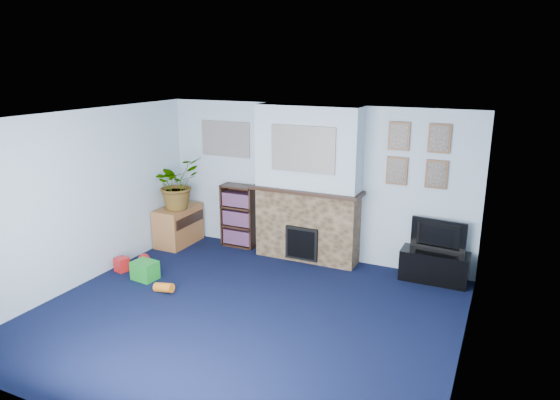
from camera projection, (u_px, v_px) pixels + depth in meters
The scene contains 26 objects.
floor at pixel (244, 315), 6.13m from camera, with size 5.00×4.50×0.01m, color black.
ceiling at pixel (240, 119), 5.49m from camera, with size 5.00×4.50×0.01m, color white.
wall_back at pixel (313, 182), 7.77m from camera, with size 5.00×0.04×2.40m, color silver.
wall_front at pixel (99, 304), 3.85m from camera, with size 5.00×0.04×2.40m, color silver.
wall_left at pixel (83, 198), 6.83m from camera, with size 0.04×4.50×2.40m, color silver.
wall_right at pixel (469, 256), 4.79m from camera, with size 0.04×4.50×2.40m, color silver.
chimney_breast at pixel (308, 186), 7.60m from camera, with size 1.72×0.50×2.40m.
collage_main at pixel (303, 149), 7.26m from camera, with size 1.00×0.03×0.68m, color gray.
collage_left at pixel (226, 139), 8.24m from camera, with size 0.90×0.03×0.58m, color gray.
portrait_tl at pixel (399, 136), 7.01m from camera, with size 0.30×0.03×0.40m, color brown.
portrait_tr at pixel (440, 139), 6.79m from camera, with size 0.30×0.03×0.40m, color brown.
portrait_bl at pixel (397, 171), 7.14m from camera, with size 0.30×0.03×0.40m, color brown.
portrait_br at pixel (436, 174), 6.92m from camera, with size 0.30×0.03×0.40m, color brown.
tv_stand at pixel (434, 266), 7.04m from camera, with size 0.93×0.39×0.44m, color black.
television at pixel (437, 236), 6.94m from camera, with size 0.77×0.10×0.44m, color black.
bookshelf at pixel (239, 217), 8.34m from camera, with size 0.58×0.28×1.05m.
sideboard at pixel (178, 224), 8.48m from camera, with size 0.46×0.83×0.65m, color #A16333.
potted_plant at pixel (177, 184), 8.22m from camera, with size 0.76×0.66×0.85m, color #26661E.
mantel_clock at pixel (307, 184), 7.54m from camera, with size 0.11×0.07×0.15m, color gold.
mantel_candle at pixel (327, 186), 7.41m from camera, with size 0.05×0.05×0.16m, color #B2BFC6.
mantel_teddy at pixel (275, 181), 7.77m from camera, with size 0.14×0.14×0.14m, color gray.
mantel_can at pixel (348, 189), 7.28m from camera, with size 0.06×0.06×0.13m, color red.
green_crate at pixel (145, 270), 7.12m from camera, with size 0.33×0.27×0.27m, color #198C26.
toy_ball at pixel (144, 260), 7.62m from camera, with size 0.18×0.18×0.18m, color red.
toy_block at pixel (122, 264), 7.40m from camera, with size 0.17×0.17×0.21m, color red.
toy_tube at pixel (164, 288), 6.72m from camera, with size 0.13×0.13×0.28m, color orange.
Camera 1 is at (2.75, -4.82, 2.99)m, focal length 32.00 mm.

